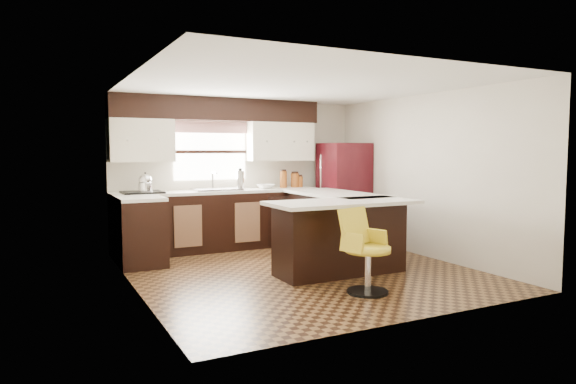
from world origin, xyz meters
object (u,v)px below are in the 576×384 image
refrigerator (344,192)px  bar_chair (368,251)px  peninsula_return (340,239)px  peninsula_long (334,226)px

refrigerator → bar_chair: bearing=-118.3°
bar_chair → peninsula_return: bearing=58.3°
peninsula_long → bar_chair: bar_chair is taller
refrigerator → peninsula_return: bearing=-124.0°
peninsula_long → bar_chair: (-0.74, -1.88, 0.02)m
peninsula_long → peninsula_return: (-0.53, -0.97, 0.00)m
peninsula_long → refrigerator: (0.82, 1.01, 0.40)m
peninsula_long → refrigerator: 1.36m
peninsula_return → bar_chair: (-0.21, -0.90, 0.02)m
peninsula_long → bar_chair: 2.02m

